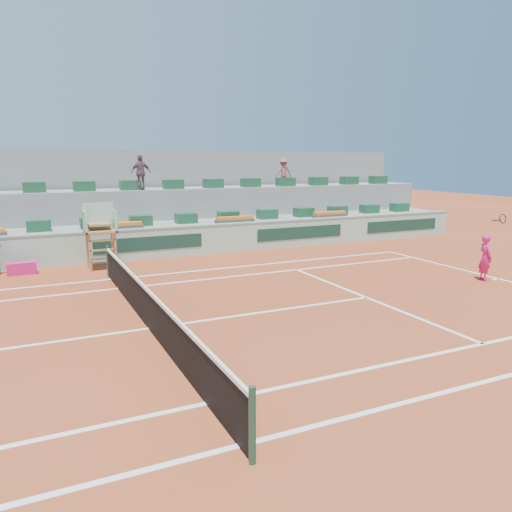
{
  "coord_description": "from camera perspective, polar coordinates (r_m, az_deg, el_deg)",
  "views": [
    {
      "loc": [
        -2.49,
        -11.38,
        3.98
      ],
      "look_at": [
        4.0,
        2.5,
        1.0
      ],
      "focal_mm": 35.0,
      "sensor_mm": 36.0,
      "label": 1
    }
  ],
  "objects": [
    {
      "name": "spectator_right",
      "position": [
        26.2,
        3.15,
        9.55
      ],
      "size": [
        0.96,
        0.59,
        1.44
      ],
      "primitive_type": "imported",
      "rotation": [
        0.0,
        0.0,
        3.08
      ],
      "color": "#9F4F5B",
      "rests_on": "seating_tier_upper"
    },
    {
      "name": "seat_row_upper",
      "position": [
        23.24,
        -19.06,
        7.55
      ],
      "size": [
        32.9,
        0.6,
        0.44
      ],
      "color": "#194D2E",
      "rests_on": "seating_tier_upper"
    },
    {
      "name": "court_lines",
      "position": [
        12.31,
        -12.15,
        -8.1
      ],
      "size": [
        23.89,
        11.09,
        0.01
      ],
      "color": "white",
      "rests_on": "ground"
    },
    {
      "name": "tennis_net",
      "position": [
        12.15,
        -12.25,
        -5.77
      ],
      "size": [
        0.1,
        11.97,
        1.1
      ],
      "color": "black",
      "rests_on": "ground"
    },
    {
      "name": "spectator_mid",
      "position": [
        23.34,
        -13.03,
        9.28
      ],
      "size": [
        0.98,
        0.54,
        1.58
      ],
      "primitive_type": "imported",
      "rotation": [
        0.0,
        0.0,
        3.32
      ],
      "color": "brown",
      "rests_on": "seating_tier_upper"
    },
    {
      "name": "seat_row_lower",
      "position": [
        21.48,
        -18.26,
        3.61
      ],
      "size": [
        32.9,
        0.6,
        0.44
      ],
      "color": "#194D2E",
      "rests_on": "seating_tier_lower"
    },
    {
      "name": "tennis_player",
      "position": [
        18.2,
        24.76,
        -0.13
      ],
      "size": [
        0.53,
        0.89,
        2.28
      ],
      "color": "#D31B71",
      "rests_on": "ground"
    },
    {
      "name": "ground",
      "position": [
        12.31,
        -12.15,
        -8.12
      ],
      "size": [
        90.0,
        90.0,
        0.0
      ],
      "primitive_type": "plane",
      "color": "#92391C",
      "rests_on": "ground"
    },
    {
      "name": "umpire_chair",
      "position": [
        19.19,
        -17.43,
        3.21
      ],
      "size": [
        1.1,
        0.9,
        2.4
      ],
      "color": "#9C6D3B",
      "rests_on": "ground"
    },
    {
      "name": "seating_tier_upper",
      "position": [
        23.96,
        -18.99,
        3.99
      ],
      "size": [
        36.0,
        2.4,
        2.6
      ],
      "primitive_type": "cube",
      "color": "gray",
      "rests_on": "ground"
    },
    {
      "name": "seating_tier_lower",
      "position": [
        22.47,
        -18.42,
        1.79
      ],
      "size": [
        36.0,
        4.0,
        1.2
      ],
      "primitive_type": "cube",
      "color": "gray",
      "rests_on": "ground"
    },
    {
      "name": "flower_planters",
      "position": [
        20.57,
        -22.12,
        2.81
      ],
      "size": [
        26.8,
        0.36,
        0.28
      ],
      "color": "#4A4A4A",
      "rests_on": "seating_tier_lower"
    },
    {
      "name": "advertising_hoarding",
      "position": [
        20.31,
        -17.61,
        1.01
      ],
      "size": [
        36.0,
        0.34,
        1.26
      ],
      "color": "#A0CAB3",
      "rests_on": "ground"
    },
    {
      "name": "stadium_back_wall",
      "position": [
        25.46,
        -19.52,
        6.37
      ],
      "size": [
        36.0,
        0.4,
        4.4
      ],
      "primitive_type": "cube",
      "color": "gray",
      "rests_on": "ground"
    },
    {
      "name": "player_bag",
      "position": [
        19.34,
        -25.19,
        -1.28
      ],
      "size": [
        0.97,
        0.43,
        0.43
      ],
      "primitive_type": "cube",
      "color": "#D31B71",
      "rests_on": "ground"
    }
  ]
}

